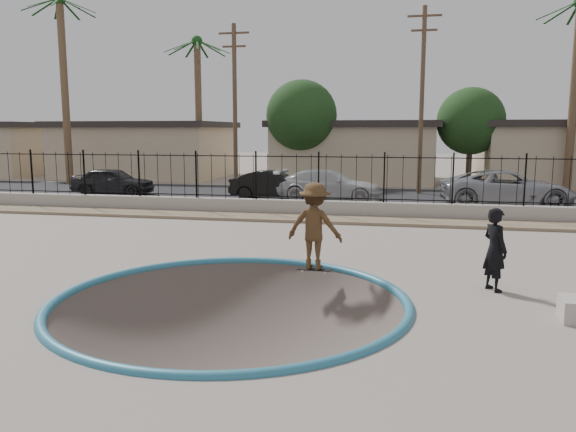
# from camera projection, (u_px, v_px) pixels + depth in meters

# --- Properties ---
(ground) EXTENTS (120.00, 120.00, 2.20)m
(ground) POSITION_uv_depth(u_px,v_px,m) (324.00, 236.00, 23.69)
(ground) COLOR gray
(ground) RESTS_ON ground
(bowl_pit) EXTENTS (6.84, 6.84, 1.80)m
(bowl_pit) POSITION_uv_depth(u_px,v_px,m) (231.00, 301.00, 10.94)
(bowl_pit) COLOR #4C413A
(bowl_pit) RESTS_ON ground
(coping_ring) EXTENTS (7.04, 7.04, 0.20)m
(coping_ring) POSITION_uv_depth(u_px,v_px,m) (231.00, 301.00, 10.94)
(coping_ring) COLOR teal
(coping_ring) RESTS_ON ground
(rock_strip) EXTENTS (42.00, 1.60, 0.11)m
(rock_strip) POSITION_uv_depth(u_px,v_px,m) (314.00, 219.00, 20.81)
(rock_strip) COLOR #978463
(rock_strip) RESTS_ON ground
(retaining_wall) EXTENTS (42.00, 0.45, 0.60)m
(retaining_wall) POSITION_uv_depth(u_px,v_px,m) (318.00, 208.00, 21.83)
(retaining_wall) COLOR gray
(retaining_wall) RESTS_ON ground
(fence) EXTENTS (40.00, 0.04, 1.80)m
(fence) POSITION_uv_depth(u_px,v_px,m) (319.00, 178.00, 21.65)
(fence) COLOR black
(fence) RESTS_ON retaining_wall
(street) EXTENTS (90.00, 8.00, 0.04)m
(street) POSITION_uv_depth(u_px,v_px,m) (338.00, 196.00, 28.36)
(street) COLOR black
(street) RESTS_ON ground
(house_west) EXTENTS (11.60, 8.60, 3.90)m
(house_west) POSITION_uv_depth(u_px,v_px,m) (146.00, 149.00, 40.28)
(house_west) COLOR tan
(house_west) RESTS_ON ground
(house_center) EXTENTS (10.60, 8.60, 3.90)m
(house_center) POSITION_uv_depth(u_px,v_px,m) (355.00, 151.00, 37.26)
(house_center) COLOR tan
(house_center) RESTS_ON ground
(palm_left) EXTENTS (2.30, 2.30, 11.30)m
(palm_left) POSITION_uv_depth(u_px,v_px,m) (62.00, 52.00, 33.49)
(palm_left) COLOR brown
(palm_left) RESTS_ON ground
(palm_mid) EXTENTS (2.30, 2.30, 9.30)m
(palm_mid) POSITION_uv_depth(u_px,v_px,m) (198.00, 77.00, 36.14)
(palm_mid) COLOR brown
(palm_mid) RESTS_ON ground
(utility_pole_left) EXTENTS (1.70, 0.24, 9.00)m
(utility_pole_left) POSITION_uv_depth(u_px,v_px,m) (235.00, 105.00, 30.80)
(utility_pole_left) COLOR #473323
(utility_pole_left) RESTS_ON ground
(utility_pole_mid) EXTENTS (1.70, 0.24, 9.50)m
(utility_pole_mid) POSITION_uv_depth(u_px,v_px,m) (422.00, 98.00, 28.75)
(utility_pole_mid) COLOR #473323
(utility_pole_mid) RESTS_ON ground
(street_tree_left) EXTENTS (4.32, 4.32, 6.36)m
(street_tree_left) POSITION_uv_depth(u_px,v_px,m) (302.00, 116.00, 34.14)
(street_tree_left) COLOR #473323
(street_tree_left) RESTS_ON ground
(street_tree_mid) EXTENTS (3.96, 3.96, 5.83)m
(street_tree_mid) POSITION_uv_depth(u_px,v_px,m) (471.00, 121.00, 33.15)
(street_tree_mid) COLOR #473323
(street_tree_mid) RESTS_ON ground
(skater) EXTENTS (1.38, 0.90, 2.01)m
(skater) POSITION_uv_depth(u_px,v_px,m) (315.00, 230.00, 13.06)
(skater) COLOR brown
(skater) RESTS_ON ground
(skateboard) EXTENTS (0.80, 0.24, 0.07)m
(skateboard) POSITION_uv_depth(u_px,v_px,m) (314.00, 270.00, 13.20)
(skateboard) COLOR black
(skateboard) RESTS_ON ground
(videographer) EXTENTS (0.68, 0.76, 1.74)m
(videographer) POSITION_uv_depth(u_px,v_px,m) (495.00, 250.00, 11.57)
(videographer) COLOR black
(videographer) RESTS_ON ground
(car_a) EXTENTS (4.20, 1.89, 1.40)m
(car_a) POSITION_uv_depth(u_px,v_px,m) (113.00, 181.00, 28.59)
(car_a) COLOR black
(car_a) RESTS_ON street
(car_b) EXTENTS (4.14, 1.59, 1.35)m
(car_b) POSITION_uv_depth(u_px,v_px,m) (273.00, 185.00, 26.91)
(car_b) COLOR black
(car_b) RESTS_ON street
(car_c) EXTENTS (5.07, 2.19, 1.45)m
(car_c) POSITION_uv_depth(u_px,v_px,m) (329.00, 185.00, 26.36)
(car_c) COLOR silver
(car_c) RESTS_ON street
(car_d) EXTENTS (5.82, 3.08, 1.56)m
(car_d) POSITION_uv_depth(u_px,v_px,m) (507.00, 188.00, 24.36)
(car_d) COLOR #95969D
(car_d) RESTS_ON street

